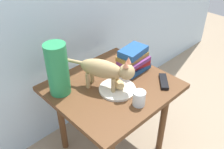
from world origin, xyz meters
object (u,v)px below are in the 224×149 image
cat (106,70)px  candle_jar (139,99)px  side_table (112,96)px  book_stack (134,60)px  plate (117,89)px  bread_roll (119,84)px  green_vase (58,69)px  tv_remote (164,82)px

cat → candle_jar: cat is taller
side_table → book_stack: 0.27m
side_table → plate: plate is taller
side_table → candle_jar: candle_jar is taller
bread_roll → book_stack: 0.23m
green_vase → tv_remote: bearing=-36.0°
plate → green_vase: size_ratio=0.70×
book_stack → green_vase: green_vase is taller
bread_roll → tv_remote: 0.28m
book_stack → candle_jar: (-0.23, -0.25, -0.04)m
cat → green_vase: size_ratio=1.43×
bread_roll → candle_jar: bearing=-95.1°
candle_jar → tv_remote: size_ratio=0.57×
tv_remote → green_vase: bearing=100.9°
book_stack → candle_jar: bearing=-132.6°
book_stack → green_vase: bearing=163.2°
green_vase → candle_jar: (0.24, -0.39, -0.12)m
side_table → green_vase: 0.39m
bread_roll → cat: size_ratio=0.18×
bread_roll → tv_remote: (0.24, -0.14, -0.03)m
bread_roll → candle_jar: 0.17m
side_table → cat: bearing=176.4°
green_vase → plate: bearing=-41.4°
bread_roll → book_stack: (0.21, 0.08, 0.04)m
book_stack → side_table: bearing=-174.0°
bread_roll → candle_jar: (-0.01, -0.17, -0.00)m
cat → candle_jar: 0.25m
green_vase → side_table: bearing=-32.6°
cat → green_vase: 0.27m
plate → candle_jar: bearing=-91.5°
bread_roll → tv_remote: bread_roll is taller
side_table → cat: size_ratio=1.59×
plate → book_stack: book_stack is taller
side_table → candle_jar: (-0.01, -0.22, 0.12)m
side_table → candle_jar: size_ratio=8.30×
bread_roll → green_vase: (-0.26, 0.22, 0.12)m
candle_jar → plate: bearing=88.5°
plate → tv_remote: bearing=-29.9°
cat → book_stack: bearing=4.4°
cat → candle_jar: size_ratio=5.21×
candle_jar → tv_remote: 0.26m
bread_roll → green_vase: green_vase is taller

